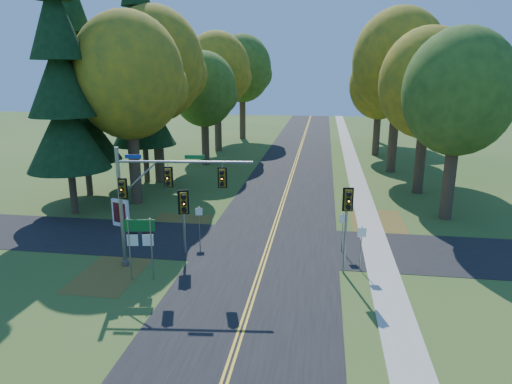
# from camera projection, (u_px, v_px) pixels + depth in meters

# --- Properties ---
(ground) EXTENTS (160.00, 160.00, 0.00)m
(ground) POSITION_uv_depth(u_px,v_px,m) (265.00, 258.00, 24.98)
(ground) COLOR #2D501C
(ground) RESTS_ON ground
(road_main) EXTENTS (8.00, 160.00, 0.02)m
(road_main) POSITION_uv_depth(u_px,v_px,m) (265.00, 258.00, 24.98)
(road_main) COLOR black
(road_main) RESTS_ON ground
(road_cross) EXTENTS (60.00, 6.00, 0.02)m
(road_cross) POSITION_uv_depth(u_px,v_px,m) (269.00, 245.00, 26.89)
(road_cross) COLOR black
(road_cross) RESTS_ON ground
(centerline_left) EXTENTS (0.10, 160.00, 0.01)m
(centerline_left) POSITION_uv_depth(u_px,v_px,m) (263.00, 258.00, 24.99)
(centerline_left) COLOR gold
(centerline_left) RESTS_ON road_main
(centerline_right) EXTENTS (0.10, 160.00, 0.01)m
(centerline_right) POSITION_uv_depth(u_px,v_px,m) (266.00, 258.00, 24.96)
(centerline_right) COLOR gold
(centerline_right) RESTS_ON road_main
(sidewalk_east) EXTENTS (1.60, 160.00, 0.06)m
(sidewalk_east) POSITION_uv_depth(u_px,v_px,m) (381.00, 265.00, 24.10)
(sidewalk_east) COLOR #9E998E
(sidewalk_east) RESTS_ON ground
(leaf_patch_w_near) EXTENTS (4.00, 6.00, 0.00)m
(leaf_patch_w_near) POSITION_uv_depth(u_px,v_px,m) (174.00, 228.00, 29.72)
(leaf_patch_w_near) COLOR brown
(leaf_patch_w_near) RESTS_ON ground
(leaf_patch_e) EXTENTS (3.50, 8.00, 0.00)m
(leaf_patch_e) POSITION_uv_depth(u_px,v_px,m) (380.00, 228.00, 29.75)
(leaf_patch_e) COLOR brown
(leaf_patch_e) RESTS_ON ground
(leaf_patch_w_far) EXTENTS (3.00, 5.00, 0.00)m
(leaf_patch_w_far) POSITION_uv_depth(u_px,v_px,m) (111.00, 273.00, 23.18)
(leaf_patch_w_far) COLOR brown
(leaf_patch_w_far) RESTS_ON ground
(tree_w_a) EXTENTS (8.00, 8.00, 14.15)m
(tree_w_a) POSITION_uv_depth(u_px,v_px,m) (130.00, 77.00, 33.05)
(tree_w_a) COLOR #38281C
(tree_w_a) RESTS_ON ground
(tree_e_a) EXTENTS (7.20, 7.20, 12.73)m
(tree_e_a) POSITION_uv_depth(u_px,v_px,m) (460.00, 93.00, 29.51)
(tree_e_a) COLOR #38281C
(tree_e_a) RESTS_ON ground
(tree_w_b) EXTENTS (8.60, 8.60, 15.38)m
(tree_w_b) POSITION_uv_depth(u_px,v_px,m) (155.00, 65.00, 39.50)
(tree_w_b) COLOR #38281C
(tree_w_b) RESTS_ON ground
(tree_e_b) EXTENTS (7.60, 7.60, 13.33)m
(tree_e_b) POSITION_uv_depth(u_px,v_px,m) (428.00, 84.00, 35.99)
(tree_e_b) COLOR #38281C
(tree_e_b) RESTS_ON ground
(tree_w_c) EXTENTS (6.80, 6.80, 11.91)m
(tree_w_c) POSITION_uv_depth(u_px,v_px,m) (205.00, 90.00, 47.63)
(tree_w_c) COLOR #38281C
(tree_w_c) RESTS_ON ground
(tree_e_c) EXTENTS (8.80, 8.80, 15.79)m
(tree_e_c) POSITION_uv_depth(u_px,v_px,m) (400.00, 62.00, 43.44)
(tree_e_c) COLOR #38281C
(tree_e_c) RESTS_ON ground
(tree_w_d) EXTENTS (8.20, 8.20, 14.56)m
(tree_w_d) POSITION_uv_depth(u_px,v_px,m) (218.00, 71.00, 55.56)
(tree_w_d) COLOR #38281C
(tree_w_d) RESTS_ON ground
(tree_e_d) EXTENTS (7.00, 7.00, 12.32)m
(tree_e_d) POSITION_uv_depth(u_px,v_px,m) (380.00, 85.00, 52.92)
(tree_e_d) COLOR #38281C
(tree_e_d) RESTS_ON ground
(tree_w_e) EXTENTS (8.40, 8.40, 14.97)m
(tree_w_e) POSITION_uv_depth(u_px,v_px,m) (243.00, 69.00, 65.73)
(tree_w_e) COLOR #38281C
(tree_w_e) RESTS_ON ground
(tree_e_e) EXTENTS (7.80, 7.80, 13.74)m
(tree_e_e) POSITION_uv_depth(u_px,v_px,m) (381.00, 75.00, 62.73)
(tree_e_e) COLOR #38281C
(tree_e_e) RESTS_ON ground
(pine_a) EXTENTS (5.60, 5.60, 19.48)m
(pine_a) POSITION_uv_depth(u_px,v_px,m) (61.00, 82.00, 30.37)
(pine_a) COLOR #38281C
(pine_a) RESTS_ON ground
(pine_b) EXTENTS (5.60, 5.60, 17.31)m
(pine_b) POSITION_uv_depth(u_px,v_px,m) (80.00, 94.00, 35.63)
(pine_b) COLOR #38281C
(pine_b) RESTS_ON ground
(pine_c) EXTENTS (5.60, 5.60, 20.56)m
(pine_c) POSITION_uv_depth(u_px,v_px,m) (141.00, 73.00, 39.58)
(pine_c) COLOR #38281C
(pine_c) RESTS_ON ground
(traffic_mast) EXTENTS (6.93, 1.18, 6.31)m
(traffic_mast) POSITION_uv_depth(u_px,v_px,m) (153.00, 192.00, 22.92)
(traffic_mast) COLOR gray
(traffic_mast) RESTS_ON ground
(east_signal_pole) EXTENTS (0.53, 0.61, 4.54)m
(east_signal_pole) POSITION_uv_depth(u_px,v_px,m) (347.00, 209.00, 22.12)
(east_signal_pole) COLOR gray
(east_signal_pole) RESTS_ON ground
(ped_signal_pole) EXTENTS (0.56, 0.68, 3.76)m
(ped_signal_pole) POSITION_uv_depth(u_px,v_px,m) (184.00, 207.00, 24.67)
(ped_signal_pole) COLOR gray
(ped_signal_pole) RESTS_ON ground
(route_sign_cluster) EXTENTS (1.47, 0.29, 3.18)m
(route_sign_cluster) POSITION_uv_depth(u_px,v_px,m) (140.00, 237.00, 21.87)
(route_sign_cluster) COLOR gray
(route_sign_cluster) RESTS_ON ground
(info_kiosk) EXTENTS (1.32, 0.60, 1.84)m
(info_kiosk) POSITION_uv_depth(u_px,v_px,m) (121.00, 213.00, 29.79)
(info_kiosk) COLOR white
(info_kiosk) RESTS_ON ground
(reg_sign_e_north) EXTENTS (0.44, 0.10, 2.28)m
(reg_sign_e_north) POSITION_uv_depth(u_px,v_px,m) (343.00, 225.00, 25.52)
(reg_sign_e_north) COLOR gray
(reg_sign_e_north) RESTS_ON ground
(reg_sign_e_south) EXTENTS (0.45, 0.09, 2.35)m
(reg_sign_e_south) POSITION_uv_depth(u_px,v_px,m) (361.00, 240.00, 23.18)
(reg_sign_e_south) COLOR gray
(reg_sign_e_south) RESTS_ON ground
(reg_sign_w) EXTENTS (0.41, 0.13, 2.15)m
(reg_sign_w) POSITION_uv_depth(u_px,v_px,m) (199.00, 218.00, 27.09)
(reg_sign_w) COLOR gray
(reg_sign_w) RESTS_ON ground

